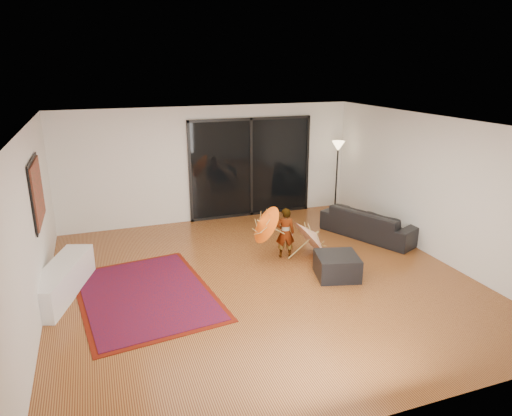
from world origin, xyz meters
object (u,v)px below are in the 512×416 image
media_console (62,281)px  ottoman (337,266)px  child (285,233)px  sofa (370,223)px

media_console → ottoman: (4.54, -0.91, -0.05)m
child → sofa: bearing=-152.2°
child → ottoman: bearing=132.4°
ottoman → child: bearing=115.3°
media_console → child: 4.02m
media_console → ottoman: bearing=7.3°
ottoman → media_console: bearing=168.7°
sofa → child: child is taller
ottoman → child: (-0.52, 1.11, 0.30)m
media_console → ottoman: 4.63m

